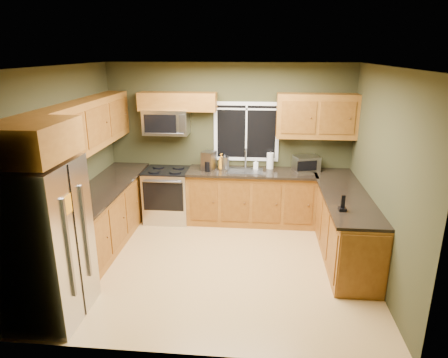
% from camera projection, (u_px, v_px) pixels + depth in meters
% --- Properties ---
extents(floor, '(4.20, 4.20, 0.00)m').
position_uv_depth(floor, '(218.00, 263.00, 5.66)').
color(floor, tan).
rests_on(floor, ground).
extents(ceiling, '(4.20, 4.20, 0.00)m').
position_uv_depth(ceiling, '(217.00, 66.00, 4.83)').
color(ceiling, white).
rests_on(ceiling, back_wall).
extents(back_wall, '(4.20, 0.00, 4.20)m').
position_uv_depth(back_wall, '(229.00, 143.00, 6.95)').
color(back_wall, '#32331C').
rests_on(back_wall, ground).
extents(front_wall, '(4.20, 0.00, 4.20)m').
position_uv_depth(front_wall, '(196.00, 231.00, 3.54)').
color(front_wall, '#32331C').
rests_on(front_wall, ground).
extents(left_wall, '(0.00, 3.60, 3.60)m').
position_uv_depth(left_wall, '(65.00, 168.00, 5.44)').
color(left_wall, '#32331C').
rests_on(left_wall, ground).
extents(right_wall, '(0.00, 3.60, 3.60)m').
position_uv_depth(right_wall, '(382.00, 177.00, 5.06)').
color(right_wall, '#32331C').
rests_on(right_wall, ground).
extents(window, '(1.12, 0.03, 1.02)m').
position_uv_depth(window, '(246.00, 132.00, 6.85)').
color(window, white).
rests_on(window, back_wall).
extents(base_cabinets_left, '(0.60, 2.65, 0.90)m').
position_uv_depth(base_cabinets_left, '(105.00, 216.00, 6.14)').
color(base_cabinets_left, brown).
rests_on(base_cabinets_left, ground).
extents(countertop_left, '(0.65, 2.65, 0.04)m').
position_uv_depth(countertop_left, '(104.00, 188.00, 5.99)').
color(countertop_left, black).
rests_on(countertop_left, base_cabinets_left).
extents(base_cabinets_back, '(2.17, 0.60, 0.90)m').
position_uv_depth(base_cabinets_back, '(251.00, 198.00, 6.91)').
color(base_cabinets_back, brown).
rests_on(base_cabinets_back, ground).
extents(countertop_back, '(2.17, 0.65, 0.04)m').
position_uv_depth(countertop_back, '(252.00, 172.00, 6.74)').
color(countertop_back, black).
rests_on(countertop_back, base_cabinets_back).
extents(base_cabinets_peninsula, '(0.60, 2.52, 0.90)m').
position_uv_depth(base_cabinets_peninsula, '(343.00, 224.00, 5.88)').
color(base_cabinets_peninsula, brown).
rests_on(base_cabinets_peninsula, ground).
extents(countertop_peninsula, '(0.65, 2.50, 0.04)m').
position_uv_depth(countertop_peninsula, '(344.00, 193.00, 5.74)').
color(countertop_peninsula, black).
rests_on(countertop_peninsula, base_cabinets_peninsula).
extents(upper_cabinets_left, '(0.33, 2.65, 0.72)m').
position_uv_depth(upper_cabinets_left, '(87.00, 125.00, 5.71)').
color(upper_cabinets_left, brown).
rests_on(upper_cabinets_left, left_wall).
extents(upper_cabinets_back_left, '(1.30, 0.33, 0.30)m').
position_uv_depth(upper_cabinets_back_left, '(178.00, 101.00, 6.65)').
color(upper_cabinets_back_left, brown).
rests_on(upper_cabinets_back_left, back_wall).
extents(upper_cabinets_back_right, '(1.30, 0.33, 0.72)m').
position_uv_depth(upper_cabinets_back_right, '(317.00, 116.00, 6.51)').
color(upper_cabinets_back_right, brown).
rests_on(upper_cabinets_back_right, back_wall).
extents(upper_cabinet_over_fridge, '(0.72, 0.90, 0.38)m').
position_uv_depth(upper_cabinet_over_fridge, '(29.00, 140.00, 3.96)').
color(upper_cabinet_over_fridge, brown).
rests_on(upper_cabinet_over_fridge, left_wall).
extents(refrigerator, '(0.74, 0.90, 1.80)m').
position_uv_depth(refrigerator, '(45.00, 243.00, 4.31)').
color(refrigerator, '#B7B7BC').
rests_on(refrigerator, ground).
extents(range, '(0.76, 0.69, 0.94)m').
position_uv_depth(range, '(168.00, 195.00, 7.01)').
color(range, '#B7B7BC').
rests_on(range, ground).
extents(microwave, '(0.76, 0.41, 0.42)m').
position_uv_depth(microwave, '(166.00, 122.00, 6.75)').
color(microwave, '#B7B7BC').
rests_on(microwave, back_wall).
extents(sink, '(0.60, 0.42, 0.36)m').
position_uv_depth(sink, '(245.00, 170.00, 6.76)').
color(sink, slate).
rests_on(sink, countertop_back).
extents(toaster_oven, '(0.48, 0.42, 0.25)m').
position_uv_depth(toaster_oven, '(306.00, 163.00, 6.73)').
color(toaster_oven, '#B7B7BC').
rests_on(toaster_oven, countertop_back).
extents(coffee_maker, '(0.26, 0.30, 0.32)m').
position_uv_depth(coffee_maker, '(209.00, 161.00, 6.75)').
color(coffee_maker, slate).
rests_on(coffee_maker, countertop_back).
extents(kettle, '(0.17, 0.17, 0.27)m').
position_uv_depth(kettle, '(225.00, 162.00, 6.80)').
color(kettle, '#B7B7BC').
rests_on(kettle, countertop_back).
extents(paper_towel_roll, '(0.14, 0.14, 0.30)m').
position_uv_depth(paper_towel_roll, '(270.00, 161.00, 6.85)').
color(paper_towel_roll, white).
rests_on(paper_towel_roll, countertop_back).
extents(soap_bottle_a, '(0.14, 0.14, 0.28)m').
position_uv_depth(soap_bottle_a, '(221.00, 161.00, 6.79)').
color(soap_bottle_a, orange).
rests_on(soap_bottle_a, countertop_back).
extents(soap_bottle_b, '(0.08, 0.08, 0.18)m').
position_uv_depth(soap_bottle_b, '(256.00, 164.00, 6.83)').
color(soap_bottle_b, white).
rests_on(soap_bottle_b, countertop_back).
extents(cordless_phone, '(0.10, 0.10, 0.21)m').
position_uv_depth(cordless_phone, '(343.00, 206.00, 5.05)').
color(cordless_phone, black).
rests_on(cordless_phone, countertop_peninsula).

